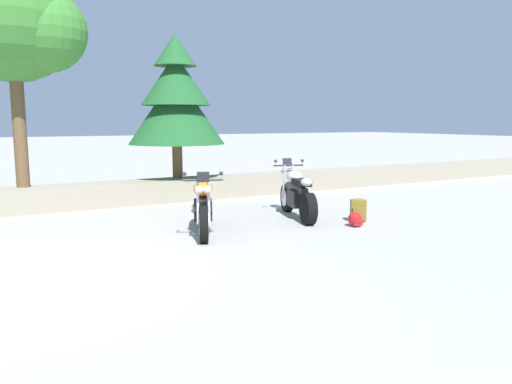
# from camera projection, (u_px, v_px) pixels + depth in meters

# --- Properties ---
(ground_plane) EXTENTS (120.00, 120.00, 0.00)m
(ground_plane) POSITION_uv_depth(u_px,v_px,m) (32.00, 274.00, 6.44)
(ground_plane) COLOR #A3A099
(stone_wall) EXTENTS (36.00, 0.80, 0.55)m
(stone_wall) POSITION_uv_depth(u_px,v_px,m) (12.00, 201.00, 10.55)
(stone_wall) COLOR gray
(stone_wall) RESTS_ON ground
(motorcycle_orange_near_left) EXTENTS (1.02, 1.97, 1.18)m
(motorcycle_orange_near_left) POSITION_uv_depth(u_px,v_px,m) (203.00, 206.00, 8.71)
(motorcycle_orange_near_left) COLOR black
(motorcycle_orange_near_left) RESTS_ON ground
(motorcycle_silver_centre) EXTENTS (0.87, 2.02, 1.18)m
(motorcycle_silver_centre) POSITION_uv_depth(u_px,v_px,m) (297.00, 194.00, 10.13)
(motorcycle_silver_centre) COLOR black
(motorcycle_silver_centre) RESTS_ON ground
(rider_backpack) EXTENTS (0.35, 0.34, 0.47)m
(rider_backpack) POSITION_uv_depth(u_px,v_px,m) (358.00, 210.00, 9.73)
(rider_backpack) COLOR brown
(rider_backpack) RESTS_ON ground
(rider_helmet) EXTENTS (0.28, 0.28, 0.28)m
(rider_helmet) POSITION_uv_depth(u_px,v_px,m) (355.00, 219.00, 9.31)
(rider_helmet) COLOR #B21919
(rider_helmet) RESTS_ON ground
(leafy_tree_mid_left) EXTENTS (2.76, 2.63, 4.87)m
(leafy_tree_mid_left) POSITION_uv_depth(u_px,v_px,m) (19.00, 22.00, 10.26)
(leafy_tree_mid_left) COLOR brown
(leafy_tree_mid_left) RESTS_ON stone_wall
(pine_tree_mid_right) EXTENTS (2.40, 2.40, 3.55)m
(pine_tree_mid_right) POSITION_uv_depth(u_px,v_px,m) (176.00, 98.00, 12.21)
(pine_tree_mid_right) COLOR brown
(pine_tree_mid_right) RESTS_ON stone_wall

